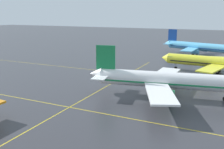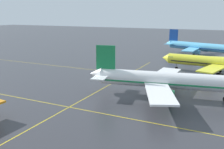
% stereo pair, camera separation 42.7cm
% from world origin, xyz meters
% --- Properties ---
extents(airliner_second_row, '(36.25, 30.84, 11.31)m').
position_xyz_m(airliner_second_row, '(15.60, 45.55, 3.86)').
color(airliner_second_row, white).
rests_on(airliner_second_row, ground).
extents(airliner_third_row, '(34.00, 29.30, 10.57)m').
position_xyz_m(airliner_third_row, '(24.05, 74.98, 3.61)').
color(airliner_third_row, yellow).
rests_on(airliner_third_row, ground).
extents(airliner_far_left_stand, '(34.64, 29.56, 10.96)m').
position_xyz_m(airliner_far_left_stand, '(14.58, 111.18, 3.74)').
color(airliner_far_left_stand, '#5BB7E5').
rests_on(airliner_far_left_stand, ground).
extents(taxiway_markings, '(128.09, 107.20, 0.01)m').
position_xyz_m(taxiway_markings, '(0.00, 30.48, 0.00)').
color(taxiway_markings, yellow).
rests_on(taxiway_markings, ground).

